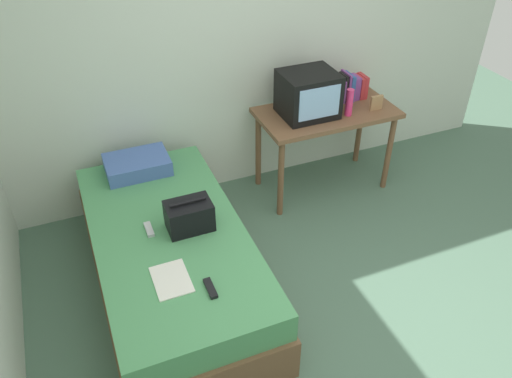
{
  "coord_description": "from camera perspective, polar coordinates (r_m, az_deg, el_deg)",
  "views": [
    {
      "loc": [
        -1.35,
        -1.73,
        2.74
      ],
      "look_at": [
        -0.23,
        0.99,
        0.59
      ],
      "focal_mm": 35.75,
      "sensor_mm": 36.0,
      "label": 1
    }
  ],
  "objects": [
    {
      "name": "tv",
      "position": [
        4.18,
        5.86,
        10.51
      ],
      "size": [
        0.44,
        0.39,
        0.36
      ],
      "color": "black",
      "rests_on": "desk"
    },
    {
      "name": "water_bottle",
      "position": [
        4.25,
        10.4,
        9.51
      ],
      "size": [
        0.06,
        0.06,
        0.23
      ],
      "primitive_type": "cylinder",
      "color": "#E53372",
      "rests_on": "desk"
    },
    {
      "name": "remote_dark",
      "position": [
        3.01,
        -5.12,
        -11.0
      ],
      "size": [
        0.04,
        0.16,
        0.02
      ],
      "primitive_type": "cube",
      "color": "black",
      "rests_on": "bed"
    },
    {
      "name": "desk",
      "position": [
        4.38,
        7.83,
        7.54
      ],
      "size": [
        1.16,
        0.6,
        0.76
      ],
      "color": "brown",
      "rests_on": "ground"
    },
    {
      "name": "remote_silver",
      "position": [
        3.45,
        -11.88,
        -4.45
      ],
      "size": [
        0.04,
        0.14,
        0.02
      ],
      "primitive_type": "cube",
      "color": "#B7B7BC",
      "rests_on": "bed"
    },
    {
      "name": "picture_frame",
      "position": [
        4.4,
        13.31,
        9.37
      ],
      "size": [
        0.11,
        0.02,
        0.13
      ],
      "primitive_type": "cube",
      "color": "#9E754C",
      "rests_on": "desk"
    },
    {
      "name": "ground_plane",
      "position": [
        3.51,
        10.09,
        -15.97
      ],
      "size": [
        8.0,
        8.0,
        0.0
      ],
      "primitive_type": "plane",
      "color": "#4C6B56"
    },
    {
      "name": "bed",
      "position": [
        3.61,
        -9.37,
        -7.87
      ],
      "size": [
        1.0,
        2.0,
        0.53
      ],
      "color": "brown",
      "rests_on": "ground"
    },
    {
      "name": "wall_back",
      "position": [
        4.22,
        -2.38,
        16.19
      ],
      "size": [
        5.2,
        0.1,
        2.6
      ],
      "primitive_type": "cube",
      "color": "silver",
      "rests_on": "ground"
    },
    {
      "name": "book_row",
      "position": [
        4.52,
        10.37,
        11.13
      ],
      "size": [
        0.29,
        0.17,
        0.25
      ],
      "color": "#CC7233",
      "rests_on": "desk"
    },
    {
      "name": "pillow",
      "position": [
        4.01,
        -13.14,
        2.67
      ],
      "size": [
        0.48,
        0.34,
        0.12
      ],
      "primitive_type": "cube",
      "color": "#4766AD",
      "rests_on": "bed"
    },
    {
      "name": "handbag",
      "position": [
        3.37,
        -7.48,
        -2.99
      ],
      "size": [
        0.3,
        0.2,
        0.22
      ],
      "color": "black",
      "rests_on": "bed"
    },
    {
      "name": "magazine",
      "position": [
        3.1,
        -9.45,
        -9.95
      ],
      "size": [
        0.21,
        0.29,
        0.01
      ],
      "primitive_type": "cube",
      "color": "white",
      "rests_on": "bed"
    }
  ]
}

